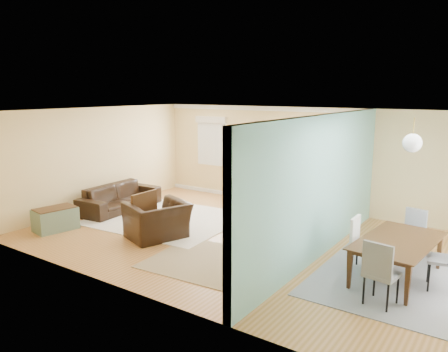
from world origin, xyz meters
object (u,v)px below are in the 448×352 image
(green_chair, at_px, (305,202))
(credenza, at_px, (323,215))
(eames_chair, at_px, (157,220))
(dining_table, at_px, (399,260))
(sofa, at_px, (120,197))

(green_chair, bearing_deg, credenza, 132.10)
(eames_chair, xyz_separation_m, green_chair, (1.84, 3.23, -0.04))
(eames_chair, height_order, dining_table, eames_chair)
(eames_chair, bearing_deg, sofa, -95.16)
(credenza, xyz_separation_m, dining_table, (1.90, -1.52, -0.07))
(eames_chair, relative_size, credenza, 0.79)
(credenza, bearing_deg, green_chair, 131.13)
(dining_table, bearing_deg, eames_chair, 104.22)
(sofa, relative_size, green_chair, 2.98)
(sofa, xyz_separation_m, eames_chair, (2.28, -1.07, 0.05))
(eames_chair, height_order, credenza, credenza)
(green_chair, bearing_deg, dining_table, 138.71)
(dining_table, bearing_deg, sofa, 92.39)
(sofa, xyz_separation_m, credenza, (4.99, 1.17, 0.07))
(sofa, height_order, dining_table, dining_table)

